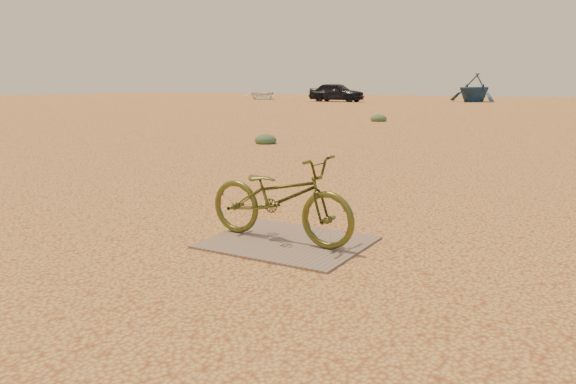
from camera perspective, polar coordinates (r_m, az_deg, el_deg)
The scene contains 8 objects.
ground at distance 5.31m, azimuth 5.05°, elevation -5.52°, with size 120.00×120.00×0.00m, color #DFAB5B.
plywood_board at distance 5.39m, azimuth -0.00°, elevation -5.12°, with size 1.44×1.22×0.02m, color #816554.
bicycle at distance 5.33m, azimuth -0.80°, elevation -0.58°, with size 0.55×1.58×0.83m, color #4E511C.
car at distance 45.13m, azimuth 4.96°, elevation 10.07°, with size 1.75×4.35×1.48m, color black.
boat_near_left at distance 51.55m, azimuth -2.67°, elevation 9.93°, with size 3.27×4.58×0.95m, color white.
boat_far_left at distance 46.82m, azimuth 18.42°, elevation 10.05°, with size 3.66×4.24×2.23m, color navy.
kale_a at distance 14.16m, azimuth -2.28°, elevation 4.94°, with size 0.55×0.55×0.30m, color #476443.
kale_c at distance 22.55m, azimuth 9.19°, elevation 7.10°, with size 0.64×0.64×0.35m, color #476443.
Camera 1 is at (2.16, -4.61, 1.52)m, focal length 35.00 mm.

